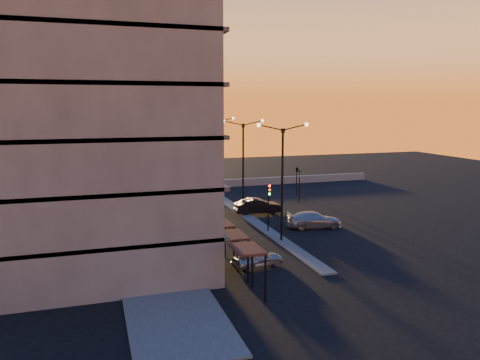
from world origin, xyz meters
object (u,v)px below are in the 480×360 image
at_px(car_sedan, 258,206).
at_px(car_wagon, 314,220).
at_px(streetlamp_mid, 243,159).
at_px(traffic_light_main, 269,200).
at_px(car_hatchback, 257,258).

xyz_separation_m(car_sedan, car_wagon, (3.00, -6.63, -0.07)).
bearing_deg(car_sedan, streetlamp_mid, 86.45).
distance_m(streetlamp_mid, traffic_light_main, 7.62).
height_order(streetlamp_mid, car_sedan, streetlamp_mid).
height_order(traffic_light_main, car_wagon, traffic_light_main).
distance_m(traffic_light_main, car_sedan, 7.41).
bearing_deg(car_sedan, traffic_light_main, 171.27).
relative_size(streetlamp_mid, car_sedan, 2.01).
xyz_separation_m(car_hatchback, car_sedan, (5.35, 14.82, 0.17)).
xyz_separation_m(car_hatchback, car_wagon, (8.35, 8.19, 0.10)).
xyz_separation_m(traffic_light_main, car_wagon, (4.50, 0.32, -2.18)).
height_order(streetlamp_mid, traffic_light_main, streetlamp_mid).
relative_size(traffic_light_main, car_hatchback, 1.19).
bearing_deg(car_hatchback, car_wagon, -56.83).
distance_m(traffic_light_main, car_hatchback, 9.06).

